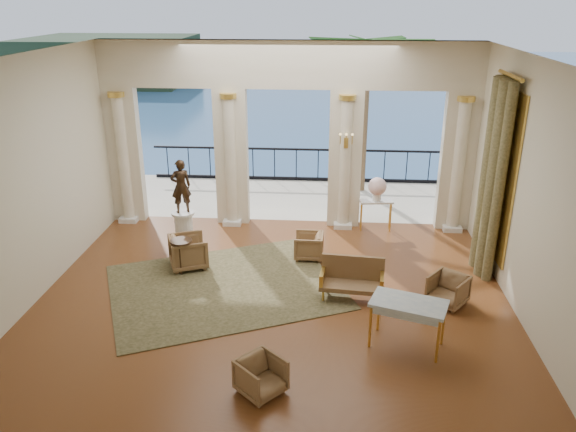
# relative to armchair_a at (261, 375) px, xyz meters

# --- Properties ---
(floor) EXTENTS (9.00, 9.00, 0.00)m
(floor) POSITION_rel_armchair_a_xyz_m (-0.10, 2.80, -0.31)
(floor) COLOR #4E230B
(floor) RESTS_ON ground
(room_walls) EXTENTS (9.00, 9.00, 9.00)m
(room_walls) POSITION_rel_armchair_a_xyz_m (-0.10, 1.68, 2.57)
(room_walls) COLOR beige
(room_walls) RESTS_ON ground
(arcade) EXTENTS (9.00, 0.56, 4.50)m
(arcade) POSITION_rel_armchair_a_xyz_m (-0.10, 6.62, 2.27)
(arcade) COLOR beige
(arcade) RESTS_ON ground
(terrace) EXTENTS (10.00, 3.60, 0.10)m
(terrace) POSITION_rel_armchair_a_xyz_m (-0.10, 8.60, -0.36)
(terrace) COLOR beige
(terrace) RESTS_ON ground
(balustrade) EXTENTS (9.00, 0.06, 1.03)m
(balustrade) POSITION_rel_armchair_a_xyz_m (-0.10, 10.20, 0.10)
(balustrade) COLOR black
(balustrade) RESTS_ON terrace
(palm_tree) EXTENTS (2.00, 2.00, 4.50)m
(palm_tree) POSITION_rel_armchair_a_xyz_m (1.90, 9.40, 3.78)
(palm_tree) COLOR #4C3823
(palm_tree) RESTS_ON terrace
(headland) EXTENTS (22.00, 18.00, 6.00)m
(headland) POSITION_rel_armchair_a_xyz_m (-30.10, 72.80, -3.31)
(headland) COLOR black
(headland) RESTS_ON sea
(sea) EXTENTS (160.00, 160.00, 0.00)m
(sea) POSITION_rel_armchair_a_xyz_m (-0.10, 62.80, -6.31)
(sea) COLOR #265085
(sea) RESTS_ON ground
(curtain) EXTENTS (0.33, 1.40, 4.09)m
(curtain) POSITION_rel_armchair_a_xyz_m (4.18, 4.30, 1.71)
(curtain) COLOR #484528
(curtain) RESTS_ON ground
(window_frame) EXTENTS (0.04, 1.60, 3.40)m
(window_frame) POSITION_rel_armchair_a_xyz_m (4.37, 4.30, 1.79)
(window_frame) COLOR gold
(window_frame) RESTS_ON room_walls
(wall_sconce) EXTENTS (0.30, 0.11, 0.33)m
(wall_sconce) POSITION_rel_armchair_a_xyz_m (1.30, 6.31, 1.92)
(wall_sconce) COLOR gold
(wall_sconce) RESTS_ON arcade
(rug) EXTENTS (5.39, 4.89, 0.02)m
(rug) POSITION_rel_armchair_a_xyz_m (-1.11, 3.13, -0.30)
(rug) COLOR #313419
(rug) RESTS_ON ground
(armchair_a) EXTENTS (0.82, 0.82, 0.62)m
(armchair_a) POSITION_rel_armchair_a_xyz_m (0.00, 0.00, 0.00)
(armchair_a) COLOR #47311A
(armchair_a) RESTS_ON ground
(armchair_b) EXTENTS (0.86, 0.86, 0.65)m
(armchair_b) POSITION_rel_armchair_a_xyz_m (3.20, 2.79, 0.02)
(armchair_b) COLOR #47311A
(armchair_b) RESTS_ON ground
(armchair_c) EXTENTS (0.59, 0.63, 0.63)m
(armchair_c) POSITION_rel_armchair_a_xyz_m (0.51, 4.60, 0.01)
(armchair_c) COLOR #47311A
(armchair_c) RESTS_ON ground
(armchair_d) EXTENTS (0.93, 0.96, 0.77)m
(armchair_d) POSITION_rel_armchair_a_xyz_m (-2.03, 3.97, 0.08)
(armchair_d) COLOR #47311A
(armchair_d) RESTS_ON ground
(settee) EXTENTS (1.25, 0.63, 0.80)m
(settee) POSITION_rel_armchair_a_xyz_m (1.41, 2.94, 0.09)
(settee) COLOR #47311A
(settee) RESTS_ON ground
(game_table) EXTENTS (1.35, 1.01, 0.83)m
(game_table) POSITION_rel_armchair_a_xyz_m (2.26, 1.37, 0.43)
(game_table) COLOR #9AAFBE
(game_table) RESTS_ON ground
(pedestal) EXTENTS (0.54, 0.54, 0.99)m
(pedestal) POSITION_rel_armchair_a_xyz_m (-2.28, 4.65, 0.17)
(pedestal) COLOR silver
(pedestal) RESTS_ON ground
(statue) EXTENTS (0.52, 0.44, 1.20)m
(statue) POSITION_rel_armchair_a_xyz_m (-2.28, 4.65, 1.28)
(statue) COLOR #312115
(statue) RESTS_ON pedestal
(console_table) EXTENTS (0.84, 0.42, 0.76)m
(console_table) POSITION_rel_armchair_a_xyz_m (2.10, 6.35, 0.32)
(console_table) COLOR silver
(console_table) RESTS_ON ground
(urn) EXTENTS (0.44, 0.44, 0.59)m
(urn) POSITION_rel_armchair_a_xyz_m (2.10, 6.35, 0.79)
(urn) COLOR white
(urn) RESTS_ON console_table
(side_table) EXTENTS (0.45, 0.45, 0.74)m
(side_table) POSITION_rel_armchair_a_xyz_m (-2.10, 3.71, 0.32)
(side_table) COLOR black
(side_table) RESTS_ON ground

